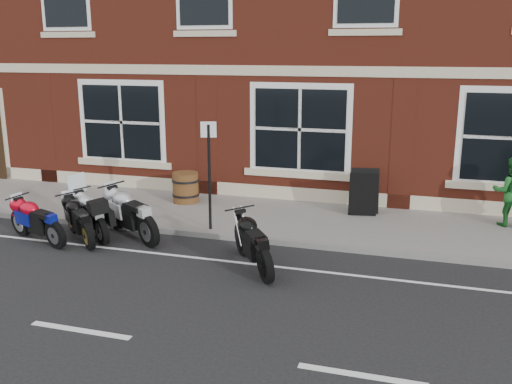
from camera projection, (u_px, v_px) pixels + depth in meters
ground at (170, 259)px, 10.95m from camera, size 80.00×80.00×0.00m
sidewalk at (224, 214)px, 13.72m from camera, size 30.00×3.00×0.12m
kerb at (199, 234)px, 12.26m from camera, size 30.00×0.16×0.12m
moto_touring_silver at (91, 212)px, 12.26m from camera, size 1.55×1.34×1.27m
moto_sport_red at (37, 219)px, 11.86m from camera, size 1.80×0.81×0.85m
moto_sport_black at (80, 217)px, 11.95m from camera, size 1.48×1.35×0.85m
moto_sport_silver at (131, 211)px, 12.12m from camera, size 1.91×1.33×0.99m
moto_naked_black at (254, 240)px, 10.44m from camera, size 1.27×1.76×0.92m
pedestrian_right at (510, 192)px, 12.46m from camera, size 0.77×0.61×1.54m
a_board_sign at (364, 193)px, 13.32m from camera, size 0.71×0.54×1.08m
barrel_planter at (186, 187)px, 14.49m from camera, size 0.69×0.69×0.76m
parking_sign at (209, 168)px, 12.07m from camera, size 0.32×0.13×2.34m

